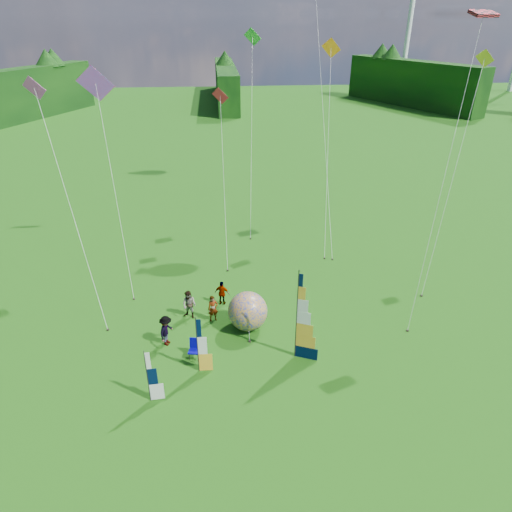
{
  "coord_description": "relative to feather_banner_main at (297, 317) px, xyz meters",
  "views": [
    {
      "loc": [
        -2.92,
        -17.26,
        16.86
      ],
      "look_at": [
        -1.0,
        4.0,
        5.5
      ],
      "focal_mm": 32.0,
      "sensor_mm": 36.0,
      "label": 1
    }
  ],
  "objects": [
    {
      "name": "small_kite_yellow",
      "position": [
        12.29,
        9.3,
        4.93
      ],
      "size": [
        10.97,
        12.36,
        15.17
      ],
      "primitive_type": null,
      "rotation": [
        0.0,
        0.0,
        -0.4
      ],
      "color": "yellow",
      "rests_on": "ground"
    },
    {
      "name": "small_kite_orange",
      "position": [
        4.9,
        15.31,
        5.22
      ],
      "size": [
        4.02,
        10.99,
        15.77
      ],
      "primitive_type": null,
      "rotation": [
        0.0,
        0.0,
        -0.0
      ],
      "color": "orange",
      "rests_on": "ground"
    },
    {
      "name": "bol_inflatable",
      "position": [
        -2.4,
        2.87,
        -1.48
      ],
      "size": [
        3.13,
        3.13,
        2.37
      ],
      "primitive_type": "sphere",
      "rotation": [
        0.0,
        0.0,
        0.42
      ],
      "color": "navy",
      "rests_on": "ground"
    },
    {
      "name": "kite_whale",
      "position": [
        4.62,
        17.12,
        9.09
      ],
      "size": [
        4.43,
        16.32,
        23.51
      ],
      "primitive_type": null,
      "rotation": [
        0.0,
        0.0,
        -0.03
      ],
      "color": "black",
      "rests_on": "ground"
    },
    {
      "name": "camp_chair",
      "position": [
        -5.54,
        0.37,
        -2.09
      ],
      "size": [
        0.77,
        0.77,
        1.14
      ],
      "primitive_type": null,
      "rotation": [
        0.0,
        0.0,
        -0.19
      ],
      "color": "#01006D",
      "rests_on": "ground"
    },
    {
      "name": "ground",
      "position": [
        -1.01,
        -2.27,
        -2.66
      ],
      "size": [
        220.0,
        220.0,
        0.0
      ],
      "primitive_type": "plane",
      "color": "#245311",
      "rests_on": "ground"
    },
    {
      "name": "spectator_b",
      "position": [
        -5.94,
        4.22,
        -1.71
      ],
      "size": [
        1.03,
        0.82,
        1.9
      ],
      "primitive_type": "imported",
      "rotation": [
        0.0,
        0.0,
        -0.46
      ],
      "color": "#66594C",
      "rests_on": "ground"
    },
    {
      "name": "small_kite_red",
      "position": [
        -3.37,
        14.28,
        3.44
      ],
      "size": [
        5.72,
        11.22,
        12.21
      ],
      "primitive_type": null,
      "rotation": [
        0.0,
        0.0,
        -0.33
      ],
      "color": "red",
      "rests_on": "ground"
    },
    {
      "name": "feather_banner_main",
      "position": [
        0.0,
        0.0,
        0.0
      ],
      "size": [
        1.36,
        0.64,
        5.32
      ],
      "primitive_type": null,
      "rotation": [
        0.0,
        0.0,
        -0.4
      ],
      "color": "#041032",
      "rests_on": "ground"
    },
    {
      "name": "kite_rainbow_delta",
      "position": [
        -10.64,
        9.73,
        4.74
      ],
      "size": [
        8.03,
        11.28,
        14.8
      ],
      "primitive_type": null,
      "rotation": [
        0.0,
        0.0,
        0.25
      ],
      "color": "red",
      "rests_on": "ground"
    },
    {
      "name": "kite_parafoil",
      "position": [
        9.15,
        4.67,
        6.64
      ],
      "size": [
        9.22,
        10.85,
        18.6
      ],
      "primitive_type": null,
      "rotation": [
        0.0,
        0.0,
        0.19
      ],
      "color": "red",
      "rests_on": "ground"
    },
    {
      "name": "spectator_a",
      "position": [
        -4.48,
        3.8,
        -1.8
      ],
      "size": [
        0.71,
        0.55,
        1.73
      ],
      "primitive_type": "imported",
      "rotation": [
        0.0,
        0.0,
        0.23
      ],
      "color": "#66594C",
      "rests_on": "ground"
    },
    {
      "name": "spectator_c",
      "position": [
        -7.13,
        1.72,
        -1.72
      ],
      "size": [
        0.86,
        1.3,
        1.88
      ],
      "primitive_type": "imported",
      "rotation": [
        0.0,
        0.0,
        1.21
      ],
      "color": "#66594C",
      "rests_on": "ground"
    },
    {
      "name": "small_kite_green",
      "position": [
        -0.76,
        19.86,
        5.52
      ],
      "size": [
        7.07,
        12.53,
        16.37
      ],
      "primitive_type": null,
      "rotation": [
        0.0,
        0.0,
        -0.31
      ],
      "color": "green",
      "rests_on": "ground"
    },
    {
      "name": "turbine_right",
      "position": [
        43.99,
        99.73,
        12.34
      ],
      "size": [
        8.0,
        1.2,
        30.0
      ],
      "primitive_type": null,
      "color": "silver",
      "rests_on": "ground"
    },
    {
      "name": "side_banner_far",
      "position": [
        -7.62,
        -2.61,
        -1.17
      ],
      "size": [
        0.9,
        0.17,
        2.98
      ],
      "primitive_type": null,
      "rotation": [
        0.0,
        0.0,
        0.08
      ],
      "color": "white",
      "rests_on": "ground"
    },
    {
      "name": "spectator_d",
      "position": [
        -3.87,
        5.53,
        -1.81
      ],
      "size": [
        1.07,
        0.7,
        1.69
      ],
      "primitive_type": "imported",
      "rotation": [
        0.0,
        0.0,
        2.82
      ],
      "color": "#66594C",
      "rests_on": "ground"
    },
    {
      "name": "side_banner_left",
      "position": [
        -5.27,
        -0.71,
        -0.99
      ],
      "size": [
        0.94,
        0.13,
        3.35
      ],
      "primitive_type": null,
      "rotation": [
        0.0,
        0.0,
        -0.03
      ],
      "color": "gold",
      "rests_on": "ground"
    },
    {
      "name": "treeline_ring",
      "position": [
        -1.01,
        -2.27,
        1.34
      ],
      "size": [
        210.0,
        210.0,
        8.0
      ],
      "primitive_type": null,
      "color": "#1A4F0F",
      "rests_on": "ground"
    },
    {
      "name": "small_kite_pink",
      "position": [
        -12.8,
        7.1,
        4.39
      ],
      "size": [
        8.59,
        11.24,
        14.1
      ],
      "primitive_type": null,
      "rotation": [
        0.0,
        0.0,
        -0.24
      ],
      "color": "#EA4FB3",
      "rests_on": "ground"
    }
  ]
}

